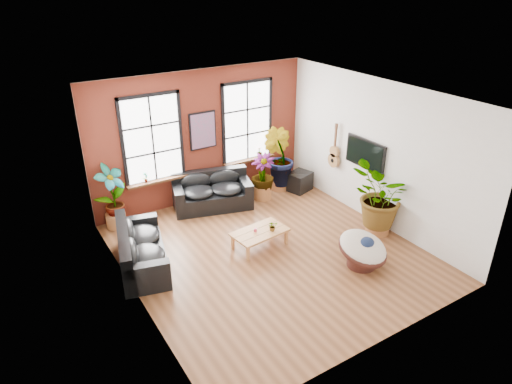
# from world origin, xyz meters

# --- Properties ---
(room) EXTENTS (6.04, 6.54, 3.54)m
(room) POSITION_xyz_m (0.00, 0.15, 1.75)
(room) COLOR brown
(room) RESTS_ON ground
(sofa_back) EXTENTS (2.20, 1.50, 0.92)m
(sofa_back) POSITION_xyz_m (-0.07, 2.69, 0.42)
(sofa_back) COLOR black
(sofa_back) RESTS_ON ground
(sofa_left) EXTENTS (1.39, 2.31, 0.85)m
(sofa_left) POSITION_xyz_m (-2.60, 1.06, 0.39)
(sofa_left) COLOR black
(sofa_left) RESTS_ON ground
(coffee_table) EXTENTS (1.31, 0.84, 0.48)m
(coffee_table) POSITION_xyz_m (-0.06, 0.34, 0.35)
(coffee_table) COLOR #BB7B43
(coffee_table) RESTS_ON ground
(papasan_chair) EXTENTS (1.33, 1.34, 0.79)m
(papasan_chair) POSITION_xyz_m (1.36, -1.44, 0.41)
(papasan_chair) COLOR #451F18
(papasan_chair) RESTS_ON ground
(poster) EXTENTS (0.74, 0.06, 0.98)m
(poster) POSITION_xyz_m (0.00, 3.18, 1.95)
(poster) COLOR black
(poster) RESTS_ON room
(tv_wall_unit) EXTENTS (0.13, 1.86, 1.20)m
(tv_wall_unit) POSITION_xyz_m (2.93, 0.60, 1.54)
(tv_wall_unit) COLOR black
(tv_wall_unit) RESTS_ON room
(media_box) EXTENTS (0.77, 0.70, 0.53)m
(media_box) POSITION_xyz_m (2.48, 2.25, 0.27)
(media_box) COLOR black
(media_box) RESTS_ON ground
(pot_back_left) EXTENTS (0.58, 0.58, 0.35)m
(pot_back_left) POSITION_xyz_m (-2.55, 2.96, 0.18)
(pot_back_left) COLOR #A66436
(pot_back_left) RESTS_ON ground
(pot_back_right) EXTENTS (0.59, 0.59, 0.39)m
(pot_back_right) POSITION_xyz_m (2.06, 2.63, 0.20)
(pot_back_right) COLOR #A66436
(pot_back_right) RESTS_ON ground
(pot_right_wall) EXTENTS (0.74, 0.74, 0.41)m
(pot_right_wall) POSITION_xyz_m (2.66, -0.62, 0.21)
(pot_right_wall) COLOR #A66436
(pot_right_wall) RESTS_ON ground
(pot_mid) EXTENTS (0.61, 0.61, 0.38)m
(pot_mid) POSITION_xyz_m (1.31, 2.38, 0.19)
(pot_mid) COLOR #A66436
(pot_mid) RESTS_ON ground
(floor_plant_back_left) EXTENTS (0.94, 0.82, 1.48)m
(floor_plant_back_left) POSITION_xyz_m (-2.55, 2.95, 0.89)
(floor_plant_back_left) COLOR #144913
(floor_plant_back_left) RESTS_ON ground
(floor_plant_back_right) EXTENTS (0.99, 1.09, 1.61)m
(floor_plant_back_right) POSITION_xyz_m (2.03, 2.66, 0.95)
(floor_plant_back_right) COLOR #144913
(floor_plant_back_right) RESTS_ON ground
(floor_plant_right_wall) EXTENTS (1.81, 1.72, 1.58)m
(floor_plant_right_wall) POSITION_xyz_m (2.63, -0.64, 0.95)
(floor_plant_right_wall) COLOR #144913
(floor_plant_right_wall) RESTS_ON ground
(floor_plant_mid) EXTENTS (0.88, 0.88, 1.12)m
(floor_plant_mid) POSITION_xyz_m (1.33, 2.38, 0.70)
(floor_plant_mid) COLOR #144913
(floor_plant_mid) RESTS_ON ground
(table_plant) EXTENTS (0.24, 0.22, 0.23)m
(table_plant) POSITION_xyz_m (0.19, 0.21, 0.52)
(table_plant) COLOR #144913
(table_plant) RESTS_ON coffee_table
(sill_plant_left) EXTENTS (0.17, 0.17, 0.27)m
(sill_plant_left) POSITION_xyz_m (-1.65, 3.13, 1.04)
(sill_plant_left) COLOR #144913
(sill_plant_left) RESTS_ON room
(sill_plant_right) EXTENTS (0.19, 0.19, 0.27)m
(sill_plant_right) POSITION_xyz_m (1.70, 3.13, 1.04)
(sill_plant_right) COLOR #144913
(sill_plant_right) RESTS_ON room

